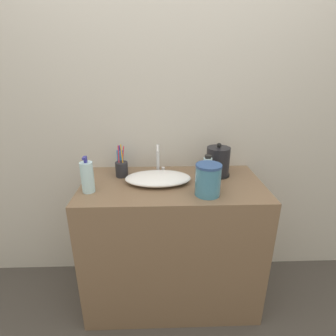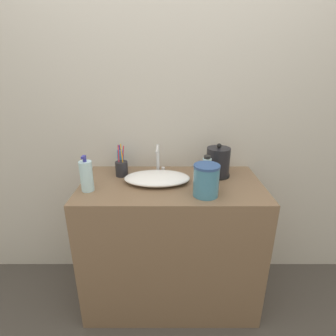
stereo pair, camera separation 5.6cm
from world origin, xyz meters
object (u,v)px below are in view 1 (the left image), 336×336
(water_pitcher, at_px, (208,180))
(mouthwash_bottle, at_px, (87,177))
(faucet, at_px, (159,158))
(toothbrush_cup, at_px, (122,169))
(electric_kettle, at_px, (218,162))
(lotion_bottle, at_px, (120,161))
(shampoo_bottle, at_px, (207,170))

(water_pitcher, bearing_deg, mouthwash_bottle, 174.89)
(mouthwash_bottle, bearing_deg, faucet, 32.34)
(toothbrush_cup, bearing_deg, electric_kettle, -0.17)
(lotion_bottle, xyz_separation_m, water_pitcher, (0.53, -0.37, 0.01))
(lotion_bottle, height_order, shampoo_bottle, lotion_bottle)
(electric_kettle, distance_m, mouthwash_bottle, 0.82)
(toothbrush_cup, relative_size, lotion_bottle, 1.19)
(faucet, relative_size, water_pitcher, 1.09)
(toothbrush_cup, relative_size, shampoo_bottle, 1.24)
(electric_kettle, relative_size, shampoo_bottle, 1.24)
(lotion_bottle, height_order, water_pitcher, lotion_bottle)
(lotion_bottle, bearing_deg, mouthwash_bottle, -114.58)
(mouthwash_bottle, bearing_deg, toothbrush_cup, 54.35)
(faucet, bearing_deg, shampoo_bottle, -26.52)
(faucet, distance_m, shampoo_bottle, 0.33)
(shampoo_bottle, bearing_deg, water_pitcher, -98.65)
(faucet, height_order, lotion_bottle, faucet)
(faucet, distance_m, electric_kettle, 0.39)
(electric_kettle, distance_m, shampoo_bottle, 0.15)
(faucet, relative_size, lotion_bottle, 1.06)
(electric_kettle, bearing_deg, lotion_bottle, 172.15)
(electric_kettle, bearing_deg, mouthwash_bottle, -164.26)
(water_pitcher, bearing_deg, faucet, 130.80)
(electric_kettle, distance_m, toothbrush_cup, 0.63)
(shampoo_bottle, distance_m, water_pitcher, 0.17)
(lotion_bottle, relative_size, mouthwash_bottle, 0.86)
(electric_kettle, height_order, shampoo_bottle, electric_kettle)
(lotion_bottle, height_order, mouthwash_bottle, mouthwash_bottle)
(electric_kettle, xyz_separation_m, lotion_bottle, (-0.65, 0.09, -0.01))
(toothbrush_cup, xyz_separation_m, mouthwash_bottle, (-0.16, -0.22, 0.04))
(mouthwash_bottle, distance_m, water_pitcher, 0.68)
(electric_kettle, bearing_deg, toothbrush_cup, 179.83)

